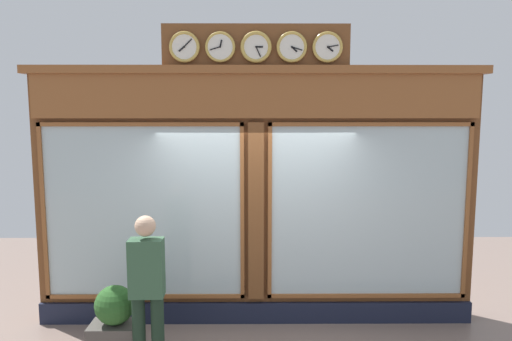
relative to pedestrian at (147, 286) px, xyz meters
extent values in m
cube|color=brown|center=(-1.16, -1.28, 0.68)|extent=(5.65, 0.30, 3.22)
cube|color=#191E33|center=(-1.16, -1.11, -0.79)|extent=(5.65, 0.08, 0.28)
cube|color=brown|center=(-1.16, -1.09, 2.02)|extent=(5.53, 0.08, 0.54)
cube|color=brown|center=(-1.16, -1.11, 2.34)|extent=(5.76, 0.20, 0.10)
cube|color=silver|center=(-2.60, -1.11, 0.56)|extent=(2.47, 0.02, 2.18)
cube|color=brown|center=(-2.60, -1.09, 1.67)|extent=(2.57, 0.04, 0.05)
cube|color=brown|center=(-2.60, -1.09, -0.56)|extent=(2.57, 0.04, 0.05)
cube|color=brown|center=(-3.86, -1.09, 0.56)|extent=(0.05, 0.04, 2.28)
cube|color=brown|center=(-1.34, -1.09, 0.56)|extent=(0.05, 0.04, 2.28)
cube|color=silver|center=(0.27, -1.11, 0.56)|extent=(2.47, 0.02, 2.18)
cube|color=brown|center=(0.27, -1.09, 1.67)|extent=(2.57, 0.04, 0.05)
cube|color=brown|center=(0.27, -1.09, -0.56)|extent=(2.57, 0.04, 0.05)
cube|color=brown|center=(1.54, -1.09, 0.56)|extent=(0.05, 0.04, 2.28)
cube|color=brown|center=(-0.99, -1.09, 0.56)|extent=(0.05, 0.04, 2.28)
cube|color=brown|center=(-1.16, -1.10, 0.56)|extent=(0.20, 0.10, 2.28)
cube|color=brown|center=(-1.16, -1.15, 2.61)|extent=(2.31, 0.06, 0.57)
cylinder|color=white|center=(-2.03, -1.07, 2.61)|extent=(0.31, 0.02, 0.31)
torus|color=gold|center=(-2.03, -1.06, 2.61)|extent=(0.37, 0.04, 0.37)
cube|color=black|center=(-2.06, -1.05, 2.58)|extent=(0.08, 0.01, 0.07)
cube|color=black|center=(-2.10, -1.05, 2.62)|extent=(0.13, 0.01, 0.03)
sphere|color=black|center=(-2.03, -1.05, 2.61)|extent=(0.02, 0.02, 0.02)
cylinder|color=white|center=(-1.60, -1.07, 2.61)|extent=(0.31, 0.02, 0.31)
torus|color=gold|center=(-1.60, -1.06, 2.61)|extent=(0.37, 0.04, 0.37)
cube|color=black|center=(-1.63, -1.05, 2.58)|extent=(0.07, 0.01, 0.07)
cube|color=black|center=(-1.66, -1.05, 2.59)|extent=(0.13, 0.01, 0.05)
sphere|color=black|center=(-1.60, -1.05, 2.61)|extent=(0.02, 0.02, 0.02)
cylinder|color=white|center=(-1.16, -1.07, 2.61)|extent=(0.31, 0.02, 0.31)
torus|color=gold|center=(-1.16, -1.06, 2.61)|extent=(0.38, 0.05, 0.38)
cube|color=black|center=(-1.20, -1.05, 2.61)|extent=(0.08, 0.01, 0.02)
cube|color=black|center=(-1.19, -1.05, 2.55)|extent=(0.07, 0.01, 0.12)
sphere|color=black|center=(-1.16, -1.05, 2.61)|extent=(0.02, 0.02, 0.02)
cylinder|color=white|center=(-0.73, -1.07, 2.61)|extent=(0.31, 0.02, 0.31)
torus|color=gold|center=(-0.73, -1.06, 2.61)|extent=(0.37, 0.03, 0.37)
cube|color=black|center=(-0.74, -1.05, 2.65)|extent=(0.04, 0.01, 0.09)
cube|color=black|center=(-0.66, -1.05, 2.59)|extent=(0.13, 0.01, 0.05)
sphere|color=black|center=(-0.73, -1.05, 2.61)|extent=(0.02, 0.02, 0.02)
cylinder|color=white|center=(-0.29, -1.07, 2.61)|extent=(0.31, 0.02, 0.31)
torus|color=gold|center=(-0.29, -1.06, 2.61)|extent=(0.37, 0.04, 0.37)
cube|color=black|center=(-0.26, -1.05, 2.58)|extent=(0.08, 0.01, 0.07)
cube|color=black|center=(-0.34, -1.05, 2.66)|extent=(0.10, 0.01, 0.10)
sphere|color=black|center=(-0.29, -1.05, 2.61)|extent=(0.02, 0.02, 0.02)
cylinder|color=#1C2F21|center=(0.10, 0.00, -0.52)|extent=(0.14, 0.14, 0.82)
cylinder|color=#1C2F21|center=(-0.10, 0.00, -0.52)|extent=(0.14, 0.14, 0.82)
cube|color=#33563D|center=(0.00, 0.00, 0.20)|extent=(0.37, 0.23, 0.62)
sphere|color=tan|center=(0.00, 0.00, 0.65)|extent=(0.22, 0.22, 0.22)
sphere|color=#285623|center=(0.40, -0.17, -0.28)|extent=(0.43, 0.43, 0.43)
camera|label=1|loc=(-1.12, 4.85, 1.85)|focal=33.40mm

